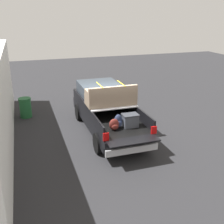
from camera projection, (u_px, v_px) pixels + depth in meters
ground_plane at (108, 131)px, 12.10m from camera, size 40.00×40.00×0.00m
pickup_truck at (105, 108)px, 12.09m from camera, size 6.05×2.06×2.23m
building_facade at (3, 101)px, 10.38m from camera, size 11.47×0.36×3.50m
trash_can at (25, 108)px, 13.52m from camera, size 0.60×0.60×0.98m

